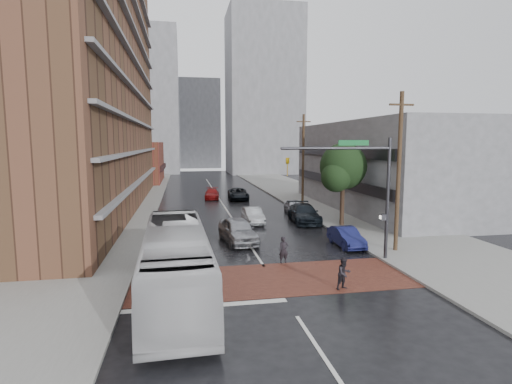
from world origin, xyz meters
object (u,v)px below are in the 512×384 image
object	(u,v)px
transit_bus	(176,263)
pedestrian_b	(344,274)
car_travel_c	(212,194)
car_travel_b	(253,216)
car_travel_a	(238,230)
car_parked_far	(294,207)
suv_travel	(238,194)
car_parked_mid	(304,213)
pedestrian_a	(284,250)
car_parked_near	(346,237)

from	to	relation	value
transit_bus	pedestrian_b	xyz separation A→B (m)	(7.77, -0.35, -0.86)
car_travel_c	transit_bus	bearing A→B (deg)	-91.93
transit_bus	car_travel_c	world-z (taller)	transit_bus
pedestrian_b	car_travel_b	xyz separation A→B (m)	(-1.53, 16.12, -0.09)
car_travel_a	car_parked_far	bearing A→B (deg)	48.51
transit_bus	pedestrian_b	distance (m)	7.83
car_travel_a	suv_travel	bearing A→B (deg)	74.62
car_travel_c	car_parked_mid	xyz separation A→B (m)	(6.83, -16.30, 0.17)
pedestrian_a	car_travel_b	bearing A→B (deg)	85.64
car_travel_a	transit_bus	bearing A→B (deg)	-120.70
car_parked_near	car_parked_mid	size ratio (longest dim) A/B	0.72
car_travel_b	car_parked_far	size ratio (longest dim) A/B	1.04
suv_travel	car_parked_mid	world-z (taller)	car_parked_mid
pedestrian_a	car_parked_near	size ratio (longest dim) A/B	0.40
transit_bus	suv_travel	xyz separation A→B (m)	(6.97, 30.30, -0.92)
car_travel_b	car_parked_mid	xyz separation A→B (m)	(4.46, -0.38, 0.11)
pedestrian_a	car_parked_near	world-z (taller)	pedestrian_a
pedestrian_b	car_parked_near	distance (m)	8.13
suv_travel	car_parked_far	world-z (taller)	suv_travel
car_travel_a	pedestrian_a	bearing A→B (deg)	-77.34
car_travel_b	car_parked_mid	bearing A→B (deg)	-5.92
pedestrian_b	transit_bus	bearing A→B (deg)	158.67
car_travel_a	car_parked_mid	distance (m)	8.92
car_travel_a	car_parked_far	distance (m)	12.48
car_travel_c	car_parked_mid	distance (m)	17.68
suv_travel	car_parked_mid	distance (m)	15.38
car_travel_a	suv_travel	size ratio (longest dim) A/B	0.99
car_parked_mid	suv_travel	bearing A→B (deg)	108.49
pedestrian_b	car_travel_b	distance (m)	16.19
transit_bus	car_travel_a	xyz separation A→B (m)	(4.06, 9.44, -0.77)
car_travel_c	suv_travel	world-z (taller)	suv_travel
suv_travel	car_parked_far	bearing A→B (deg)	-65.75
transit_bus	pedestrian_a	xyz separation A→B (m)	(5.99, 4.15, -0.85)
car_parked_far	car_travel_a	bearing A→B (deg)	-120.14
pedestrian_b	car_parked_mid	size ratio (longest dim) A/B	0.28
pedestrian_b	car_parked_near	world-z (taller)	pedestrian_b
transit_bus	car_parked_mid	distance (m)	18.76
car_travel_a	suv_travel	world-z (taller)	car_travel_a
transit_bus	car_travel_a	size ratio (longest dim) A/B	2.32
pedestrian_a	car_travel_a	size ratio (longest dim) A/B	0.31
car_travel_a	suv_travel	xyz separation A→B (m)	(2.92, 20.87, -0.15)
car_travel_c	car_parked_near	size ratio (longest dim) A/B	1.09
pedestrian_a	car_travel_c	xyz separation A→B (m)	(-2.12, 27.54, -0.16)
pedestrian_b	car_travel_c	world-z (taller)	pedestrian_b
pedestrian_b	car_travel_c	distance (m)	32.27
transit_bus	car_parked_near	world-z (taller)	transit_bus
transit_bus	car_parked_near	size ratio (longest dim) A/B	3.00
pedestrian_b	car_travel_a	distance (m)	10.47
suv_travel	pedestrian_b	bearing A→B (deg)	-85.41
transit_bus	suv_travel	distance (m)	31.11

